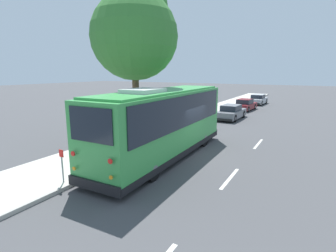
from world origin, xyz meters
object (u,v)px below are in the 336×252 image
Objects in this scene: parked_sedan_gray at (231,112)px; sign_post_near at (62,166)px; shuttle_bus at (164,120)px; sign_post_far at (101,150)px; street_tree at (136,30)px; fire_hydrant at (189,122)px; parked_sedan_silver at (258,100)px; parked_sedan_maroon at (245,105)px.

parked_sedan_gray is 3.46× the size of sign_post_near.
shuttle_bus reaches higher than sign_post_far.
sign_post_far reaches higher than sign_post_near.
street_tree is at bearing 12.89° from sign_post_far.
fire_hydrant is at bearing 0.03° from sign_post_near.
shuttle_bus reaches higher than parked_sedan_gray.
sign_post_near reaches higher than parked_sedan_silver.
parked_sedan_maroon is (6.35, 0.25, -0.03)m from parked_sedan_gray.
parked_sedan_gray is at bearing -4.92° from sign_post_near.
parked_sedan_maroon is at bearing -179.50° from parked_sedan_silver.
parked_sedan_maroon is (18.89, 0.39, -1.34)m from shuttle_bus.
parked_sedan_maroon is 3.33× the size of sign_post_near.
parked_sedan_gray is 5.51× the size of fire_hydrant.
fire_hydrant is (-18.74, 1.47, -0.05)m from parked_sedan_silver.
parked_sedan_silver is 30.16m from sign_post_near.
sign_post_far is at bearing -179.97° from fire_hydrant.
street_tree reaches higher than parked_sedan_silver.
shuttle_bus is at bearing -177.65° from parked_sedan_gray.
street_tree reaches higher than sign_post_near.
sign_post_far is (-15.30, 1.50, 0.25)m from parked_sedan_gray.
sign_post_far reaches higher than parked_sedan_maroon.
sign_post_far reaches higher than parked_sedan_silver.
shuttle_bus is 7.82× the size of sign_post_near.
street_tree is (-17.51, 2.19, 5.94)m from parked_sedan_maroon.
parked_sedan_silver is at bearing 1.98° from parked_sedan_maroon.
street_tree is at bearing 176.81° from parked_sedan_maroon.
sign_post_near is at bearing 160.33° from shuttle_bus.
sign_post_near is 11.39m from fire_hydrant.
sign_post_far reaches higher than parked_sedan_gray.
parked_sedan_gray is 3.22× the size of sign_post_far.
parked_sedan_maroon is 23.75m from sign_post_near.
parked_sedan_gray reaches higher than parked_sedan_maroon.
sign_post_far is at bearing -0.00° from sign_post_near.
parked_sedan_gray is at bearing -12.34° from street_tree.
sign_post_far reaches higher than fire_hydrant.
parked_sedan_silver is 28.10m from sign_post_far.
street_tree reaches higher than sign_post_far.
parked_sedan_maroon is 3.10× the size of sign_post_far.
parked_sedan_gray is 15.37m from sign_post_far.
parked_sedan_silver is 3.24× the size of sign_post_far.
shuttle_bus reaches higher than parked_sedan_maroon.
parked_sedan_maroon is at bearing 3.92° from parked_sedan_gray.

